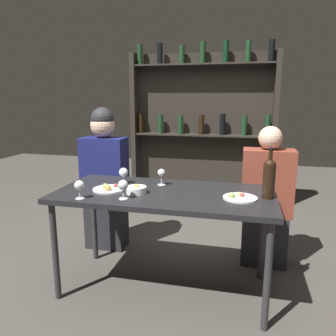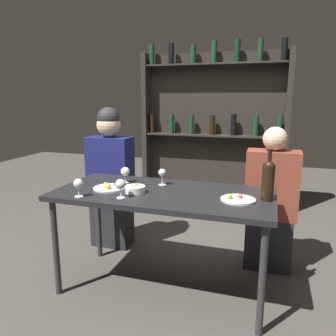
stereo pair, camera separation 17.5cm
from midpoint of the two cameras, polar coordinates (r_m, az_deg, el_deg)
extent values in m
plane|color=#47423D|center=(2.66, -2.60, -20.06)|extent=(10.00, 10.00, 0.00)
cube|color=black|center=(2.35, -2.77, -4.59)|extent=(1.55, 0.73, 0.04)
cylinder|color=#2D2D30|center=(2.52, -21.02, -13.47)|extent=(0.04, 0.04, 0.72)
cylinder|color=#2D2D30|center=(2.13, 14.59, -17.93)|extent=(0.04, 0.04, 0.72)
cylinder|color=#2D2D30|center=(3.00, -14.42, -8.83)|extent=(0.04, 0.04, 0.72)
cylinder|color=#2D2D30|center=(2.68, 14.38, -11.40)|extent=(0.04, 0.04, 0.72)
cube|color=#28231E|center=(4.25, 4.82, 6.25)|extent=(1.75, 0.02, 1.95)
cube|color=#28231E|center=(4.37, -6.91, 6.37)|extent=(0.06, 0.18, 1.95)
cube|color=#28231E|center=(4.11, 16.83, 5.56)|extent=(0.06, 0.18, 1.95)
cube|color=#28231E|center=(4.15, 4.60, 5.73)|extent=(1.67, 0.18, 0.02)
cylinder|color=black|center=(4.34, -5.94, 7.73)|extent=(0.07, 0.07, 0.24)
cylinder|color=#19381E|center=(4.25, -2.49, 7.68)|extent=(0.07, 0.07, 0.24)
cylinder|color=#19381E|center=(4.19, 0.99, 7.57)|extent=(0.07, 0.07, 0.23)
cylinder|color=black|center=(4.13, 4.62, 7.53)|extent=(0.07, 0.07, 0.24)
cylinder|color=black|center=(4.10, 8.26, 7.52)|extent=(0.07, 0.07, 0.26)
cylinder|color=#19381E|center=(4.10, 11.94, 7.25)|extent=(0.07, 0.07, 0.24)
cylinder|color=#19381E|center=(4.09, 15.77, 7.12)|extent=(0.07, 0.07, 0.25)
cube|color=#28231E|center=(4.14, 4.81, 17.56)|extent=(1.67, 0.18, 0.02)
cylinder|color=#19381E|center=(4.35, -6.14, 19.05)|extent=(0.07, 0.07, 0.25)
cylinder|color=black|center=(4.26, -2.67, 19.24)|extent=(0.07, 0.07, 0.25)
cylinder|color=#19381E|center=(4.21, 1.16, 19.14)|extent=(0.07, 0.07, 0.22)
cylinder|color=#19381E|center=(4.17, 4.79, 19.40)|extent=(0.07, 0.07, 0.25)
cylinder|color=black|center=(4.12, 8.75, 19.43)|extent=(0.07, 0.07, 0.26)
cylinder|color=#19381E|center=(4.10, 12.54, 19.23)|extent=(0.07, 0.07, 0.24)
cylinder|color=black|center=(4.12, 16.40, 19.02)|extent=(0.07, 0.07, 0.25)
cylinder|color=black|center=(2.24, 15.03, -2.37)|extent=(0.08, 0.08, 0.22)
sphere|color=black|center=(2.22, 15.19, 0.42)|extent=(0.08, 0.08, 0.08)
cylinder|color=black|center=(2.21, 15.26, 1.77)|extent=(0.03, 0.03, 0.11)
cylinder|color=black|center=(2.20, 15.35, 3.29)|extent=(0.03, 0.03, 0.01)
cylinder|color=silver|center=(2.51, -3.14, -2.96)|extent=(0.06, 0.06, 0.00)
cylinder|color=silver|center=(2.50, -3.15, -2.06)|extent=(0.01, 0.01, 0.08)
sphere|color=silver|center=(2.49, -3.17, -0.83)|extent=(0.06, 0.06, 0.06)
cylinder|color=silver|center=(2.21, -10.05, -5.32)|extent=(0.06, 0.06, 0.00)
cylinder|color=silver|center=(2.19, -10.09, -4.36)|extent=(0.01, 0.01, 0.07)
sphere|color=silver|center=(2.18, -10.14, -2.96)|extent=(0.07, 0.07, 0.07)
cylinder|color=silver|center=(2.28, -17.23, -5.11)|extent=(0.06, 0.06, 0.00)
cylinder|color=silver|center=(2.27, -17.29, -4.21)|extent=(0.01, 0.01, 0.07)
sphere|color=silver|center=(2.26, -17.37, -2.91)|extent=(0.07, 0.07, 0.07)
cylinder|color=silver|center=(2.59, -9.63, -2.65)|extent=(0.06, 0.06, 0.00)
cylinder|color=silver|center=(2.58, -9.66, -1.90)|extent=(0.01, 0.01, 0.07)
sphere|color=silver|center=(2.57, -9.70, -0.75)|extent=(0.07, 0.07, 0.07)
cylinder|color=silver|center=(2.43, -12.28, -3.65)|extent=(0.23, 0.23, 0.01)
sphere|color=#99B256|center=(2.46, -12.90, -3.10)|extent=(0.04, 0.04, 0.04)
sphere|color=#B74C3D|center=(2.46, -11.15, -3.04)|extent=(0.03, 0.03, 0.03)
sphere|color=gold|center=(2.38, -12.51, -3.49)|extent=(0.05, 0.05, 0.05)
cylinder|color=silver|center=(2.21, 10.23, -5.17)|extent=(0.23, 0.23, 0.01)
sphere|color=#E5BC66|center=(2.25, 10.15, -4.51)|extent=(0.03, 0.03, 0.03)
sphere|color=#99B256|center=(2.19, 8.77, -4.76)|extent=(0.04, 0.04, 0.04)
sphere|color=#B74C3D|center=(2.23, 10.59, -4.66)|extent=(0.03, 0.03, 0.03)
cylinder|color=white|center=(2.31, -7.69, -3.83)|extent=(0.14, 0.14, 0.05)
sphere|color=gold|center=(2.31, -7.71, -3.45)|extent=(0.05, 0.05, 0.05)
cube|color=#26262B|center=(3.26, -12.16, -9.51)|extent=(0.37, 0.22, 0.45)
cube|color=navy|center=(3.11, -12.60, -0.40)|extent=(0.41, 0.22, 0.61)
sphere|color=beige|center=(3.05, -12.96, 7.21)|extent=(0.22, 0.22, 0.22)
sphere|color=#262628|center=(3.04, -13.02, 8.34)|extent=(0.21, 0.21, 0.21)
cube|color=#26262B|center=(2.97, 14.68, -11.84)|extent=(0.37, 0.22, 0.45)
cube|color=brown|center=(2.81, 15.24, -2.46)|extent=(0.41, 0.22, 0.55)
sphere|color=beige|center=(2.74, 15.67, 5.07)|extent=(0.19, 0.19, 0.19)
camera|label=1|loc=(0.09, -92.09, -0.45)|focal=35.00mm
camera|label=2|loc=(0.09, 87.91, 0.45)|focal=35.00mm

